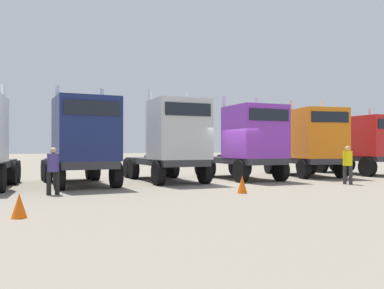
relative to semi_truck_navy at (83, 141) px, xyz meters
The scene contains 10 objects.
ground 6.61m from the semi_truck_navy, ahead, with size 200.00×200.00×0.00m, color gray.
semi_truck_navy is the anchor object (origin of this frame).
semi_truck_silver 4.17m from the semi_truck_navy, ahead, with size 2.72×6.43×4.38m.
semi_truck_purple 8.16m from the semi_truck_navy, ahead, with size 2.79×5.99×4.26m.
semi_truck_orange 12.50m from the semi_truck_navy, ahead, with size 3.64×6.04×4.32m.
semi_truck_red 16.67m from the semi_truck_navy, ahead, with size 2.78×6.33×4.05m.
visitor_in_hivis 11.57m from the semi_truck_navy, 19.82° to the right, with size 0.50×0.50×1.70m.
visitor_with_camera 3.23m from the semi_truck_navy, 118.99° to the right, with size 0.45×0.42×1.64m.
traffic_cone_near 7.98m from the semi_truck_navy, 110.65° to the right, with size 0.36×0.36×0.58m, color #F2590C.
traffic_cone_mid 7.05m from the semi_truck_navy, 47.18° to the right, with size 0.36×0.36×0.63m, color #F2590C.
Camera 1 is at (-9.46, -16.89, 1.63)m, focal length 38.79 mm.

